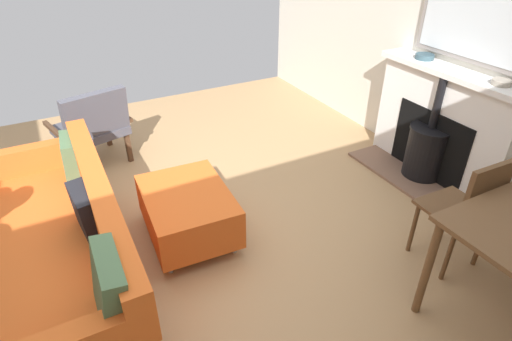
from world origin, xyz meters
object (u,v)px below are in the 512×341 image
at_px(mantel_bowl_far, 502,82).
at_px(dining_chair_near_fireplace, 468,207).
at_px(armchair_accent, 92,125).
at_px(fireplace, 438,132).
at_px(sofa, 56,251).
at_px(mantel_bowl_near, 425,56).
at_px(ottoman, 188,210).

xyz_separation_m(mantel_bowl_far, dining_chair_near_fireplace, (0.85, 0.54, -0.54)).
distance_m(mantel_bowl_far, armchair_accent, 3.57).
bearing_deg(armchair_accent, dining_chair_near_fireplace, 126.78).
bearing_deg(dining_chair_near_fireplace, armchair_accent, -53.22).
bearing_deg(mantel_bowl_far, fireplace, -85.77).
distance_m(fireplace, sofa, 3.30).
bearing_deg(sofa, mantel_bowl_near, -175.54).
height_order(sofa, dining_chair_near_fireplace, dining_chair_near_fireplace).
relative_size(mantel_bowl_near, ottoman, 0.20).
xyz_separation_m(fireplace, ottoman, (2.37, -0.22, -0.22)).
distance_m(fireplace, mantel_bowl_far, 0.73).
xyz_separation_m(mantel_bowl_near, ottoman, (2.40, 0.13, -0.82)).
bearing_deg(armchair_accent, ottoman, 106.17).
distance_m(sofa, dining_chair_near_fireplace, 2.70).
bearing_deg(armchair_accent, sofa, 72.41).
bearing_deg(mantel_bowl_far, dining_chair_near_fireplace, 32.60).
xyz_separation_m(fireplace, sofa, (3.30, -0.09, -0.13)).
bearing_deg(mantel_bowl_far, ottoman, -14.89).
bearing_deg(sofa, ottoman, -172.07).
relative_size(sofa, dining_chair_near_fireplace, 2.30).
xyz_separation_m(mantel_bowl_near, dining_chair_near_fireplace, (0.85, 1.31, -0.54)).
height_order(mantel_bowl_near, ottoman, mantel_bowl_near).
xyz_separation_m(sofa, armchair_accent, (-0.50, -1.59, 0.11)).
bearing_deg(ottoman, armchair_accent, -73.83).
bearing_deg(fireplace, ottoman, -5.34).
height_order(mantel_bowl_near, dining_chair_near_fireplace, mantel_bowl_near).
height_order(mantel_bowl_far, sofa, mantel_bowl_far).
distance_m(ottoman, armchair_accent, 1.53).
relative_size(fireplace, dining_chair_near_fireplace, 1.66).
bearing_deg(dining_chair_near_fireplace, mantel_bowl_far, -147.40).
relative_size(ottoman, armchair_accent, 1.04).
distance_m(sofa, ottoman, 0.94).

